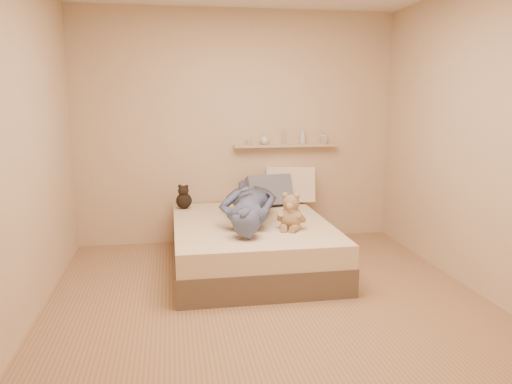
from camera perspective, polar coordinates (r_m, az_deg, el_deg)
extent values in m
plane|color=#9D7051|center=(4.15, 1.56, -12.63)|extent=(3.80, 3.80, 0.00)
plane|color=#C9AB88|center=(5.69, -2.15, 7.30)|extent=(3.60, 0.00, 3.60)
plane|color=#C9AB88|center=(2.01, 12.41, 0.52)|extent=(3.60, 0.00, 3.60)
plane|color=#C9AB88|center=(3.89, -25.43, 4.62)|extent=(0.00, 3.80, 3.80)
plane|color=#C9AB88|center=(4.53, 24.69, 5.42)|extent=(0.00, 3.80, 3.80)
cube|color=brown|center=(4.96, -0.55, -7.08)|extent=(1.50, 1.90, 0.25)
cube|color=beige|center=(4.89, -0.56, -4.57)|extent=(1.48, 1.88, 0.20)
cube|color=#AAACB1|center=(4.33, -1.73, -3.43)|extent=(0.15, 0.07, 0.05)
cube|color=black|center=(4.32, -1.72, -3.27)|extent=(0.08, 0.04, 0.03)
sphere|color=#9E7E56|center=(4.61, 4.04, -2.94)|extent=(0.21, 0.21, 0.21)
sphere|color=#8F734E|center=(4.56, 4.02, -1.27)|extent=(0.16, 0.16, 0.16)
sphere|color=#997654|center=(4.56, 3.35, -0.39)|extent=(0.06, 0.06, 0.06)
sphere|color=#A4865A|center=(4.54, 4.71, -0.45)|extent=(0.06, 0.06, 0.06)
sphere|color=tan|center=(4.50, 3.86, -1.61)|extent=(0.06, 0.06, 0.06)
cylinder|color=#A68358|center=(4.60, 2.80, -2.79)|extent=(0.07, 0.14, 0.12)
cylinder|color=olive|center=(4.56, 5.16, -2.92)|extent=(0.13, 0.14, 0.12)
cylinder|color=#9E8254|center=(4.55, 3.20, -4.06)|extent=(0.09, 0.15, 0.07)
cylinder|color=#987951|center=(4.53, 4.45, -4.14)|extent=(0.13, 0.15, 0.07)
cylinder|color=beige|center=(4.57, 4.01, -2.05)|extent=(0.14, 0.14, 0.02)
sphere|color=black|center=(5.48, -8.24, -0.99)|extent=(0.17, 0.17, 0.17)
sphere|color=black|center=(5.45, -8.31, 0.13)|extent=(0.12, 0.12, 0.12)
sphere|color=black|center=(5.46, -8.70, 0.65)|extent=(0.04, 0.04, 0.04)
sphere|color=black|center=(5.43, -7.94, 0.61)|extent=(0.04, 0.04, 0.04)
cube|color=beige|center=(5.74, 3.95, 0.77)|extent=(0.59, 0.35, 0.43)
cube|color=slate|center=(5.55, 1.55, 0.14)|extent=(0.53, 0.34, 0.37)
imported|color=#495273|center=(4.87, -0.80, -1.27)|extent=(0.85, 1.57, 0.36)
cube|color=tan|center=(5.74, 3.42, 5.32)|extent=(1.20, 0.12, 0.03)
cylinder|color=#AFAA96|center=(5.66, -0.83, 5.67)|extent=(0.06, 0.06, 0.05)
imported|color=silver|center=(5.69, 1.00, 6.09)|extent=(0.12, 0.12, 0.13)
cylinder|color=silver|center=(5.73, 3.20, 6.37)|extent=(0.03, 0.03, 0.18)
imported|color=silver|center=(5.78, 5.35, 6.37)|extent=(0.10, 0.10, 0.18)
imported|color=silver|center=(5.85, 7.77, 6.23)|extent=(0.09, 0.09, 0.15)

